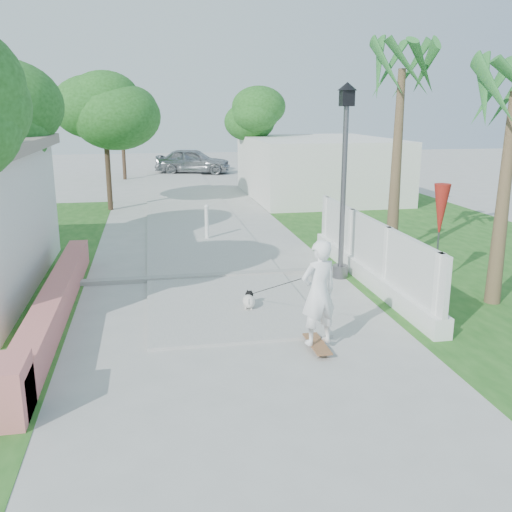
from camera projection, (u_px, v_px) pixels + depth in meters
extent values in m
plane|color=#B7B7B2|center=(267.00, 403.00, 7.75)|extent=(90.00, 90.00, 0.00)
cube|color=#B7B7B2|center=(181.00, 193.00, 26.77)|extent=(3.20, 36.00, 0.06)
cube|color=#999993|center=(216.00, 276.00, 13.45)|extent=(6.50, 0.25, 0.10)
cube|color=#20581B|center=(447.00, 245.00, 16.60)|extent=(8.00, 20.00, 0.01)
cube|color=#CD7169|center=(56.00, 302.00, 10.90)|extent=(0.45, 8.00, 0.60)
cube|color=#CD7169|center=(10.00, 391.00, 7.26)|extent=(0.45, 0.80, 0.80)
cube|color=white|center=(368.00, 274.00, 13.06)|extent=(0.35, 7.00, 0.40)
cube|color=white|center=(370.00, 242.00, 12.87)|extent=(0.10, 7.00, 1.10)
cube|color=white|center=(438.00, 295.00, 9.88)|extent=(0.14, 0.14, 1.50)
cube|color=white|center=(387.00, 262.00, 11.97)|extent=(0.14, 0.14, 1.50)
cube|color=white|center=(351.00, 239.00, 14.06)|extent=(0.14, 0.14, 1.50)
cube|color=white|center=(327.00, 224.00, 15.97)|extent=(0.14, 0.14, 1.50)
cube|color=silver|center=(317.00, 167.00, 25.61)|extent=(6.00, 8.00, 2.60)
cylinder|color=#59595E|center=(340.00, 271.00, 13.46)|extent=(0.36, 0.36, 0.30)
cylinder|color=#59595E|center=(343.00, 193.00, 12.99)|extent=(0.12, 0.12, 4.00)
cube|color=black|center=(347.00, 98.00, 12.46)|extent=(0.28, 0.28, 0.35)
cone|color=black|center=(347.00, 86.00, 12.40)|extent=(0.44, 0.44, 0.18)
cylinder|color=white|center=(207.00, 224.00, 17.18)|extent=(0.12, 0.12, 1.00)
sphere|color=white|center=(206.00, 207.00, 17.04)|extent=(0.14, 0.14, 0.14)
cylinder|color=#59595E|center=(438.00, 242.00, 12.63)|extent=(0.04, 0.04, 2.00)
cone|color=#AC2918|center=(441.00, 211.00, 12.45)|extent=(0.36, 0.36, 1.20)
cylinder|color=#4C3826|center=(108.00, 160.00, 21.96)|extent=(0.20, 0.20, 3.85)
ellipsoid|color=#1D4F16|center=(105.00, 116.00, 21.54)|extent=(3.40, 3.40, 2.55)
ellipsoid|color=#1D4F16|center=(109.00, 107.00, 21.30)|extent=(2.89, 2.89, 2.18)
ellipsoid|color=#1D4F16|center=(98.00, 97.00, 21.52)|extent=(2.55, 2.55, 1.90)
cylinder|color=#4C3826|center=(248.00, 155.00, 26.90)|extent=(0.20, 0.20, 3.50)
ellipsoid|color=#1D4F16|center=(248.00, 122.00, 26.53)|extent=(3.00, 3.00, 2.25)
ellipsoid|color=#1D4F16|center=(253.00, 114.00, 26.28)|extent=(2.55, 2.55, 1.92)
ellipsoid|color=#1D4F16|center=(243.00, 107.00, 26.50)|extent=(2.25, 2.25, 1.68)
cylinder|color=#4C3826|center=(123.00, 144.00, 31.51)|extent=(0.20, 0.20, 3.85)
ellipsoid|color=#1D4F16|center=(121.00, 114.00, 31.09)|extent=(3.20, 3.20, 2.40)
ellipsoid|color=#1D4F16|center=(125.00, 107.00, 30.85)|extent=(2.72, 2.72, 2.05)
ellipsoid|color=#1D4F16|center=(117.00, 101.00, 31.07)|extent=(2.40, 2.40, 1.79)
cone|color=brown|center=(396.00, 170.00, 14.15)|extent=(0.32, 0.32, 4.80)
cone|color=brown|center=(503.00, 202.00, 11.22)|extent=(0.32, 0.32, 4.20)
cube|color=#99603D|center=(317.00, 344.00, 9.45)|extent=(0.50, 0.95, 0.02)
imported|color=white|center=(319.00, 293.00, 9.23)|extent=(0.73, 0.58, 1.76)
cylinder|color=gray|center=(318.00, 356.00, 9.14)|extent=(0.03, 0.07, 0.07)
cylinder|color=gray|center=(328.00, 355.00, 9.17)|extent=(0.03, 0.07, 0.07)
cylinder|color=gray|center=(307.00, 340.00, 9.77)|extent=(0.03, 0.07, 0.07)
cylinder|color=gray|center=(316.00, 339.00, 9.80)|extent=(0.03, 0.07, 0.07)
ellipsoid|color=silver|center=(249.00, 301.00, 11.24)|extent=(0.33, 0.45, 0.26)
sphere|color=black|center=(249.00, 295.00, 11.41)|extent=(0.16, 0.16, 0.16)
sphere|color=silver|center=(249.00, 294.00, 11.48)|extent=(0.08, 0.08, 0.08)
cone|color=black|center=(247.00, 291.00, 11.39)|extent=(0.05, 0.05, 0.06)
cone|color=black|center=(251.00, 291.00, 11.39)|extent=(0.05, 0.05, 0.06)
cylinder|color=silver|center=(246.00, 306.00, 11.37)|extent=(0.03, 0.03, 0.12)
cylinder|color=silver|center=(252.00, 306.00, 11.36)|extent=(0.03, 0.03, 0.12)
cylinder|color=silver|center=(246.00, 309.00, 11.18)|extent=(0.03, 0.03, 0.12)
cylinder|color=silver|center=(251.00, 310.00, 11.18)|extent=(0.03, 0.03, 0.12)
cylinder|color=silver|center=(248.00, 301.00, 11.04)|extent=(0.04, 0.10, 0.10)
imported|color=#A4A7AC|center=(193.00, 161.00, 34.65)|extent=(4.78, 2.76, 1.53)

